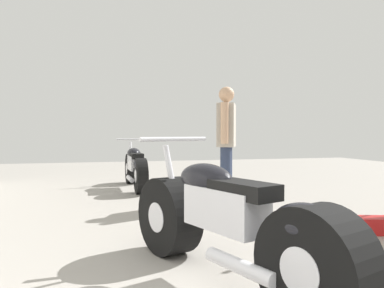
{
  "coord_description": "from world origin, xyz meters",
  "views": [
    {
      "loc": [
        -0.77,
        -0.45,
        1.02
      ],
      "look_at": [
        0.31,
        3.68,
        0.9
      ],
      "focal_mm": 34.89,
      "sensor_mm": 36.0,
      "label": 1
    }
  ],
  "objects_px": {
    "mechanic_in_blue": "(226,137)",
    "red_toolbox": "(380,225)",
    "motorcycle_maroon_cruiser": "(229,225)",
    "motorcycle_black_naked": "(136,167)"
  },
  "relations": [
    {
      "from": "mechanic_in_blue",
      "to": "red_toolbox",
      "type": "relative_size",
      "value": 4.2
    },
    {
      "from": "mechanic_in_blue",
      "to": "red_toolbox",
      "type": "xyz_separation_m",
      "value": [
        0.92,
        -2.02,
        -0.88
      ]
    },
    {
      "from": "mechanic_in_blue",
      "to": "motorcycle_black_naked",
      "type": "bearing_deg",
      "value": 123.35
    },
    {
      "from": "mechanic_in_blue",
      "to": "motorcycle_maroon_cruiser",
      "type": "bearing_deg",
      "value": -109.65
    },
    {
      "from": "motorcycle_maroon_cruiser",
      "to": "red_toolbox",
      "type": "bearing_deg",
      "value": 22.49
    },
    {
      "from": "motorcycle_black_naked",
      "to": "mechanic_in_blue",
      "type": "relative_size",
      "value": 1.16
    },
    {
      "from": "motorcycle_maroon_cruiser",
      "to": "red_toolbox",
      "type": "relative_size",
      "value": 5.12
    },
    {
      "from": "motorcycle_maroon_cruiser",
      "to": "motorcycle_black_naked",
      "type": "distance_m",
      "value": 4.56
    },
    {
      "from": "motorcycle_black_naked",
      "to": "red_toolbox",
      "type": "relative_size",
      "value": 4.85
    },
    {
      "from": "motorcycle_black_naked",
      "to": "mechanic_in_blue",
      "type": "distance_m",
      "value": 2.17
    }
  ]
}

